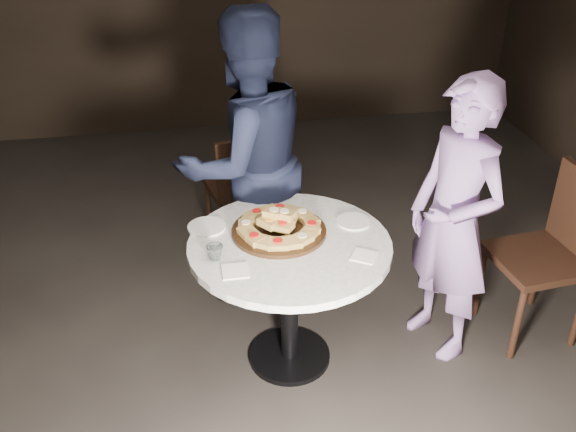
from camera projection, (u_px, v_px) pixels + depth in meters
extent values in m
plane|color=black|center=(281.00, 349.00, 3.81)|extent=(7.00, 7.00, 0.00)
cylinder|color=black|center=(289.00, 355.00, 3.74)|extent=(0.62, 0.62, 0.03)
cylinder|color=black|center=(290.00, 303.00, 3.55)|extent=(0.13, 0.13, 0.74)
cylinder|color=silver|center=(290.00, 246.00, 3.35)|extent=(1.42, 1.42, 0.04)
cylinder|color=black|center=(279.00, 231.00, 3.42)|extent=(0.59, 0.59, 0.02)
cube|color=#A4803F|center=(312.00, 226.00, 3.40)|extent=(0.09, 0.11, 0.05)
cylinder|color=red|center=(312.00, 223.00, 3.39)|extent=(0.05, 0.05, 0.01)
cube|color=#A4803F|center=(309.00, 220.00, 3.46)|extent=(0.12, 0.13, 0.05)
cube|color=#A4803F|center=(302.00, 215.00, 3.51)|extent=(0.13, 0.13, 0.05)
cylinder|color=beige|center=(302.00, 211.00, 3.49)|extent=(0.07, 0.07, 0.01)
cube|color=#A4803F|center=(292.00, 211.00, 3.54)|extent=(0.14, 0.13, 0.05)
cube|color=#A4803F|center=(280.00, 210.00, 3.55)|extent=(0.13, 0.11, 0.05)
cylinder|color=red|center=(280.00, 206.00, 3.54)|extent=(0.06, 0.06, 0.01)
cube|color=#A4803F|center=(268.00, 211.00, 3.54)|extent=(0.13, 0.11, 0.05)
cube|color=#A4803F|center=(257.00, 214.00, 3.51)|extent=(0.13, 0.12, 0.05)
cylinder|color=red|center=(257.00, 211.00, 3.50)|extent=(0.07, 0.07, 0.01)
cube|color=#A4803F|center=(249.00, 220.00, 3.46)|extent=(0.12, 0.13, 0.05)
cube|color=#A4803F|center=(246.00, 226.00, 3.40)|extent=(0.10, 0.12, 0.05)
cylinder|color=beige|center=(246.00, 222.00, 3.39)|extent=(0.06, 0.06, 0.01)
cube|color=#A4803F|center=(248.00, 233.00, 3.35)|extent=(0.12, 0.13, 0.05)
cube|color=#A4803F|center=(254.00, 239.00, 3.30)|extent=(0.12, 0.13, 0.05)
cylinder|color=red|center=(254.00, 235.00, 3.28)|extent=(0.07, 0.07, 0.01)
cube|color=#A4803F|center=(265.00, 243.00, 3.26)|extent=(0.14, 0.13, 0.05)
cube|color=#A4803F|center=(278.00, 244.00, 3.25)|extent=(0.12, 0.10, 0.05)
cylinder|color=red|center=(278.00, 240.00, 3.24)|extent=(0.06, 0.06, 0.01)
cube|color=#A4803F|center=(291.00, 243.00, 3.26)|extent=(0.11, 0.09, 0.05)
cube|color=#A4803F|center=(302.00, 239.00, 3.29)|extent=(0.14, 0.13, 0.05)
cylinder|color=beige|center=(302.00, 235.00, 3.28)|extent=(0.07, 0.07, 0.01)
cube|color=#A4803F|center=(309.00, 233.00, 3.34)|extent=(0.13, 0.14, 0.05)
cube|color=#A4803F|center=(289.00, 219.00, 3.40)|extent=(0.12, 0.13, 0.04)
cylinder|color=#2D6B1E|center=(289.00, 215.00, 3.39)|extent=(0.07, 0.07, 0.01)
cube|color=#A4803F|center=(275.00, 216.00, 3.43)|extent=(0.12, 0.10, 0.04)
cylinder|color=beige|center=(275.00, 212.00, 3.42)|extent=(0.06, 0.06, 0.01)
cube|color=#A4803F|center=(269.00, 223.00, 3.37)|extent=(0.13, 0.13, 0.05)
cylinder|color=orange|center=(269.00, 219.00, 3.35)|extent=(0.07, 0.07, 0.01)
cube|color=#A4803F|center=(283.00, 226.00, 3.34)|extent=(0.13, 0.13, 0.05)
cylinder|color=red|center=(283.00, 222.00, 3.33)|extent=(0.07, 0.07, 0.01)
cube|color=#A4803F|center=(284.00, 215.00, 3.37)|extent=(0.13, 0.13, 0.05)
cylinder|color=beige|center=(284.00, 211.00, 3.36)|extent=(0.07, 0.07, 0.01)
cube|color=#A4803F|center=(274.00, 213.00, 3.38)|extent=(0.13, 0.12, 0.05)
cylinder|color=beige|center=(274.00, 210.00, 3.37)|extent=(0.07, 0.07, 0.01)
cylinder|color=white|center=(207.00, 227.00, 3.46)|extent=(0.25, 0.25, 0.01)
cylinder|color=white|center=(353.00, 221.00, 3.51)|extent=(0.25, 0.25, 0.01)
imported|color=silver|center=(215.00, 252.00, 3.19)|extent=(0.11, 0.11, 0.08)
cube|color=white|center=(235.00, 271.00, 3.11)|extent=(0.13, 0.13, 0.01)
cube|color=white|center=(364.00, 256.00, 3.23)|extent=(0.16, 0.16, 0.01)
cube|color=black|center=(238.00, 186.00, 4.64)|extent=(0.50, 0.50, 0.04)
cube|color=black|center=(246.00, 170.00, 4.36)|extent=(0.42, 0.13, 0.45)
cylinder|color=black|center=(254.00, 197.00, 4.96)|extent=(0.04, 0.04, 0.45)
cylinder|color=black|center=(209.00, 206.00, 4.84)|extent=(0.04, 0.04, 0.45)
cylinder|color=black|center=(270.00, 220.00, 4.67)|extent=(0.04, 0.04, 0.45)
cylinder|color=black|center=(223.00, 229.00, 4.55)|extent=(0.04, 0.04, 0.45)
cube|color=black|center=(537.00, 259.00, 3.71)|extent=(0.53, 0.53, 0.05)
cylinder|color=black|center=(480.00, 281.00, 3.97)|extent=(0.05, 0.05, 0.52)
cylinder|color=black|center=(518.00, 323.00, 3.62)|extent=(0.05, 0.05, 0.52)
cylinder|color=black|center=(538.00, 270.00, 4.06)|extent=(0.05, 0.05, 0.52)
imported|color=black|center=(246.00, 163.00, 3.87)|extent=(1.11, 1.00, 1.87)
imported|color=#866CAC|center=(454.00, 223.00, 3.47)|extent=(0.58, 0.70, 1.65)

